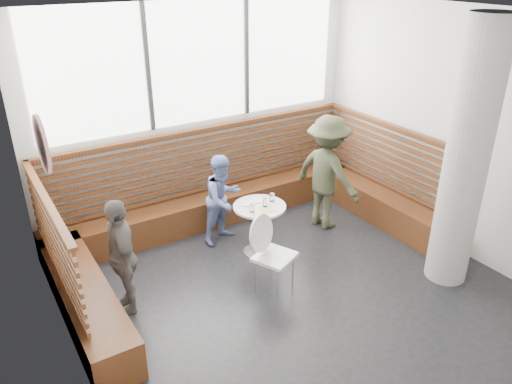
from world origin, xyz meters
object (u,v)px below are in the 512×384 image
concrete_column (467,159)px  cafe_table (260,219)px  child_back (223,199)px  child_left (122,256)px  adult_man (327,173)px  cafe_chair (271,247)px

concrete_column → cafe_table: concrete_column is taller
cafe_table → concrete_column: bearing=-44.8°
concrete_column → child_back: bearing=130.5°
child_left → concrete_column: bearing=74.5°
child_back → adult_man: bearing=-31.3°
concrete_column → cafe_table: (-1.72, 1.71, -1.08)m
cafe_table → child_back: 0.64m
concrete_column → child_back: concrete_column is taller
cafe_table → child_left: 1.95m
cafe_chair → child_back: bearing=62.5°
cafe_table → child_back: (-0.23, 0.58, 0.12)m
concrete_column → cafe_chair: (-2.02, 0.98, -1.03)m
adult_man → cafe_chair: bearing=109.1°
concrete_column → cafe_table: bearing=135.2°
concrete_column → cafe_chair: bearing=154.2°
child_back → child_left: (-1.70, -0.77, 0.05)m
cafe_chair → cafe_table: bearing=43.2°
concrete_column → child_left: size_ratio=2.30×
concrete_column → child_left: 4.06m
concrete_column → adult_man: size_ratio=1.88×
child_back → cafe_table: bearing=-83.4°
concrete_column → child_left: bearing=157.4°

